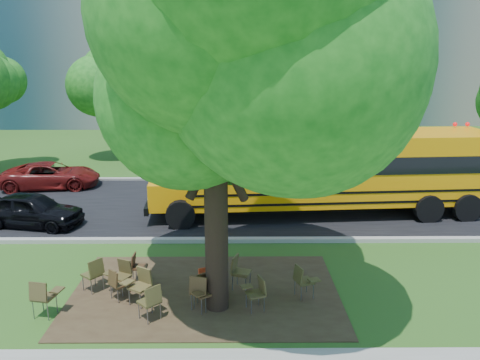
{
  "coord_description": "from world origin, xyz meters",
  "views": [
    {
      "loc": [
        1.83,
        -11.7,
        6.06
      ],
      "look_at": [
        1.95,
        4.4,
        1.79
      ],
      "focal_mm": 35.0,
      "sensor_mm": 36.0,
      "label": 1
    }
  ],
  "objects_px": {
    "chair_1": "(118,282)",
    "chair_5": "(202,289)",
    "chair_6": "(257,290)",
    "chair_7": "(303,279)",
    "chair_4": "(201,288)",
    "black_car": "(32,210)",
    "bg_car_red": "(51,175)",
    "chair_12": "(239,269)",
    "chair_8": "(94,271)",
    "chair_9": "(121,273)",
    "chair_2": "(151,299)",
    "chair_10": "(138,265)",
    "chair_3": "(140,282)",
    "main_tree": "(214,53)",
    "chair_0": "(43,295)",
    "chair_11": "(205,277)",
    "school_bus": "(336,168)"
  },
  "relations": [
    {
      "from": "chair_6",
      "to": "chair_9",
      "type": "height_order",
      "value": "chair_9"
    },
    {
      "from": "chair_6",
      "to": "chair_7",
      "type": "bearing_deg",
      "value": -85.87
    },
    {
      "from": "chair_4",
      "to": "bg_car_red",
      "type": "bearing_deg",
      "value": 143.44
    },
    {
      "from": "chair_3",
      "to": "bg_car_red",
      "type": "xyz_separation_m",
      "value": [
        -6.36,
        10.82,
        0.03
      ]
    },
    {
      "from": "chair_12",
      "to": "chair_2",
      "type": "bearing_deg",
      "value": -34.06
    },
    {
      "from": "chair_12",
      "to": "chair_8",
      "type": "bearing_deg",
      "value": -69.1
    },
    {
      "from": "school_bus",
      "to": "chair_8",
      "type": "height_order",
      "value": "school_bus"
    },
    {
      "from": "main_tree",
      "to": "chair_5",
      "type": "relative_size",
      "value": 10.68
    },
    {
      "from": "chair_2",
      "to": "bg_car_red",
      "type": "height_order",
      "value": "bg_car_red"
    },
    {
      "from": "chair_5",
      "to": "black_car",
      "type": "relative_size",
      "value": 0.25
    },
    {
      "from": "chair_6",
      "to": "bg_car_red",
      "type": "distance_m",
      "value": 14.48
    },
    {
      "from": "main_tree",
      "to": "chair_3",
      "type": "relative_size",
      "value": 10.24
    },
    {
      "from": "chair_8",
      "to": "chair_12",
      "type": "relative_size",
      "value": 1.0
    },
    {
      "from": "main_tree",
      "to": "chair_7",
      "type": "xyz_separation_m",
      "value": [
        2.18,
        0.45,
        -5.59
      ]
    },
    {
      "from": "chair_2",
      "to": "chair_3",
      "type": "xyz_separation_m",
      "value": [
        -0.42,
        0.78,
        0.02
      ]
    },
    {
      "from": "chair_8",
      "to": "chair_9",
      "type": "relative_size",
      "value": 1.06
    },
    {
      "from": "chair_1",
      "to": "chair_2",
      "type": "height_order",
      "value": "chair_2"
    },
    {
      "from": "chair_10",
      "to": "bg_car_red",
      "type": "height_order",
      "value": "bg_car_red"
    },
    {
      "from": "chair_4",
      "to": "chair_12",
      "type": "relative_size",
      "value": 1.01
    },
    {
      "from": "main_tree",
      "to": "chair_10",
      "type": "relative_size",
      "value": 12.17
    },
    {
      "from": "chair_7",
      "to": "bg_car_red",
      "type": "height_order",
      "value": "bg_car_red"
    },
    {
      "from": "chair_8",
      "to": "black_car",
      "type": "xyz_separation_m",
      "value": [
        -3.75,
        4.98,
        0.05
      ]
    },
    {
      "from": "chair_0",
      "to": "chair_4",
      "type": "height_order",
      "value": "chair_0"
    },
    {
      "from": "chair_3",
      "to": "chair_0",
      "type": "bearing_deg",
      "value": 47.73
    },
    {
      "from": "chair_1",
      "to": "chair_7",
      "type": "relative_size",
      "value": 0.94
    },
    {
      "from": "chair_4",
      "to": "chair_7",
      "type": "xyz_separation_m",
      "value": [
        2.56,
        0.56,
        -0.03
      ]
    },
    {
      "from": "chair_1",
      "to": "chair_5",
      "type": "bearing_deg",
      "value": 32.6
    },
    {
      "from": "chair_10",
      "to": "chair_3",
      "type": "bearing_deg",
      "value": 16.45
    },
    {
      "from": "chair_1",
      "to": "black_car",
      "type": "height_order",
      "value": "black_car"
    },
    {
      "from": "chair_4",
      "to": "chair_10",
      "type": "bearing_deg",
      "value": 158.33
    },
    {
      "from": "chair_3",
      "to": "chair_11",
      "type": "bearing_deg",
      "value": -131.77
    },
    {
      "from": "school_bus",
      "to": "main_tree",
      "type": "bearing_deg",
      "value": -124.97
    },
    {
      "from": "chair_4",
      "to": "chair_0",
      "type": "bearing_deg",
      "value": -157.43
    },
    {
      "from": "main_tree",
      "to": "chair_3",
      "type": "distance_m",
      "value": 5.88
    },
    {
      "from": "chair_1",
      "to": "chair_2",
      "type": "distance_m",
      "value": 1.38
    },
    {
      "from": "chair_7",
      "to": "chair_12",
      "type": "bearing_deg",
      "value": -126.96
    },
    {
      "from": "chair_6",
      "to": "chair_8",
      "type": "xyz_separation_m",
      "value": [
        -4.25,
        0.97,
        0.05
      ]
    },
    {
      "from": "chair_10",
      "to": "chair_2",
      "type": "bearing_deg",
      "value": 22.1
    },
    {
      "from": "chair_6",
      "to": "chair_12",
      "type": "distance_m",
      "value": 1.12
    },
    {
      "from": "chair_4",
      "to": "chair_11",
      "type": "xyz_separation_m",
      "value": [
        0.03,
        0.78,
        -0.08
      ]
    },
    {
      "from": "school_bus",
      "to": "chair_6",
      "type": "xyz_separation_m",
      "value": [
        -3.38,
        -7.35,
        -1.33
      ]
    },
    {
      "from": "chair_3",
      "to": "chair_10",
      "type": "bearing_deg",
      "value": -43.73
    },
    {
      "from": "school_bus",
      "to": "chair_11",
      "type": "bearing_deg",
      "value": -129.53
    },
    {
      "from": "chair_6",
      "to": "chair_1",
      "type": "bearing_deg",
      "value": 61.98
    },
    {
      "from": "black_car",
      "to": "bg_car_red",
      "type": "distance_m",
      "value": 5.34
    },
    {
      "from": "chair_10",
      "to": "bg_car_red",
      "type": "xyz_separation_m",
      "value": [
        -6.05,
        9.58,
        0.12
      ]
    },
    {
      "from": "chair_5",
      "to": "chair_12",
      "type": "xyz_separation_m",
      "value": [
        0.92,
        1.04,
        0.02
      ]
    },
    {
      "from": "chair_4",
      "to": "black_car",
      "type": "height_order",
      "value": "black_car"
    },
    {
      "from": "chair_0",
      "to": "chair_7",
      "type": "height_order",
      "value": "chair_0"
    },
    {
      "from": "chair_2",
      "to": "chair_8",
      "type": "height_order",
      "value": "chair_8"
    }
  ]
}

